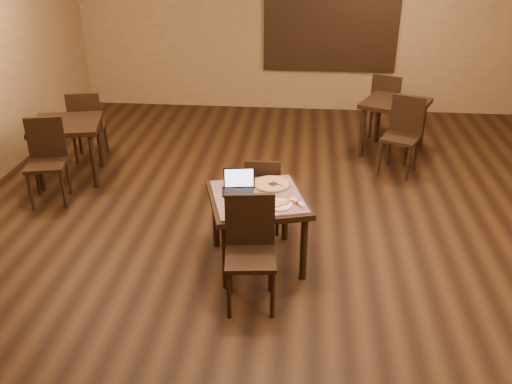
# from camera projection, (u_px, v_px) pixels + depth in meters

# --- Properties ---
(ground) EXTENTS (10.00, 10.00, 0.00)m
(ground) POSITION_uv_depth(u_px,v_px,m) (288.00, 255.00, 5.74)
(ground) COLOR black
(ground) RESTS_ON ground
(wall_back) EXTENTS (8.00, 0.02, 3.00)m
(wall_back) POSITION_uv_depth(u_px,v_px,m) (302.00, 26.00, 9.50)
(wall_back) COLOR #99734D
(wall_back) RESTS_ON ground
(mural) EXTENTS (2.34, 0.05, 1.64)m
(mural) POSITION_uv_depth(u_px,v_px,m) (331.00, 24.00, 9.40)
(mural) COLOR #245587
(mural) RESTS_ON wall_back
(tiled_table) EXTENTS (1.14, 1.14, 0.76)m
(tiled_table) POSITION_uv_depth(u_px,v_px,m) (258.00, 205.00, 5.34)
(tiled_table) COLOR black
(tiled_table) RESTS_ON ground
(chair_main_near) EXTENTS (0.50, 0.50, 1.03)m
(chair_main_near) POSITION_uv_depth(u_px,v_px,m) (250.00, 245.00, 4.83)
(chair_main_near) COLOR black
(chair_main_near) RESTS_ON ground
(chair_main_far) EXTENTS (0.40, 0.40, 0.91)m
(chair_main_far) POSITION_uv_depth(u_px,v_px,m) (263.00, 191.00, 5.96)
(chair_main_far) COLOR black
(chair_main_far) RESTS_ON ground
(laptop) EXTENTS (0.34, 0.28, 0.21)m
(laptop) POSITION_uv_depth(u_px,v_px,m) (239.00, 185.00, 5.37)
(laptop) COLOR black
(laptop) RESTS_ON tiled_table
(plate) EXTENTS (0.25, 0.25, 0.01)m
(plate) POSITION_uv_depth(u_px,v_px,m) (279.00, 205.00, 5.11)
(plate) COLOR white
(plate) RESTS_ON tiled_table
(pizza_slice) EXTENTS (0.26, 0.26, 0.02)m
(pizza_slice) POSITION_uv_depth(u_px,v_px,m) (279.00, 203.00, 5.11)
(pizza_slice) COLOR #CFC38A
(pizza_slice) RESTS_ON plate
(pizza_pan) EXTENTS (0.38, 0.38, 0.01)m
(pizza_pan) POSITION_uv_depth(u_px,v_px,m) (272.00, 185.00, 5.50)
(pizza_pan) COLOR silver
(pizza_pan) RESTS_ON tiled_table
(pizza_whole) EXTENTS (0.37, 0.37, 0.03)m
(pizza_whole) POSITION_uv_depth(u_px,v_px,m) (272.00, 184.00, 5.49)
(pizza_whole) COLOR #CFC38A
(pizza_whole) RESTS_ON pizza_pan
(spatula) EXTENTS (0.22, 0.22, 0.01)m
(spatula) POSITION_uv_depth(u_px,v_px,m) (273.00, 184.00, 5.47)
(spatula) COLOR silver
(spatula) RESTS_ON pizza_whole
(napkin_roll) EXTENTS (0.15, 0.17, 0.04)m
(napkin_roll) POSITION_uv_depth(u_px,v_px,m) (298.00, 202.00, 5.13)
(napkin_roll) COLOR white
(napkin_roll) RESTS_ON tiled_table
(other_table_a) EXTENTS (1.15, 1.15, 0.81)m
(other_table_a) POSITION_uv_depth(u_px,v_px,m) (395.00, 110.00, 7.93)
(other_table_a) COLOR black
(other_table_a) RESTS_ON ground
(other_table_a_chair_near) EXTENTS (0.60, 0.60, 1.05)m
(other_table_a_chair_near) POSITION_uv_depth(u_px,v_px,m) (403.00, 130.00, 7.41)
(other_table_a_chair_near) COLOR black
(other_table_a_chair_near) RESTS_ON ground
(other_table_a_chair_far) EXTENTS (0.60, 0.60, 1.05)m
(other_table_a_chair_far) POSITION_uv_depth(u_px,v_px,m) (387.00, 103.00, 8.52)
(other_table_a_chair_far) COLOR black
(other_table_a_chair_far) RESTS_ON ground
(other_table_b) EXTENTS (1.04, 1.04, 0.81)m
(other_table_b) POSITION_uv_depth(u_px,v_px,m) (67.00, 132.00, 7.14)
(other_table_b) COLOR black
(other_table_b) RESTS_ON ground
(other_table_b_chair_near) EXTENTS (0.54, 0.54, 1.04)m
(other_table_b_chair_near) POSITION_uv_depth(u_px,v_px,m) (47.00, 156.00, 6.64)
(other_table_b_chair_near) COLOR black
(other_table_b_chair_near) RESTS_ON ground
(other_table_b_chair_far) EXTENTS (0.54, 0.54, 1.04)m
(other_table_b_chair_far) POSITION_uv_depth(u_px,v_px,m) (87.00, 122.00, 7.72)
(other_table_b_chair_far) COLOR black
(other_table_b_chair_far) RESTS_ON ground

